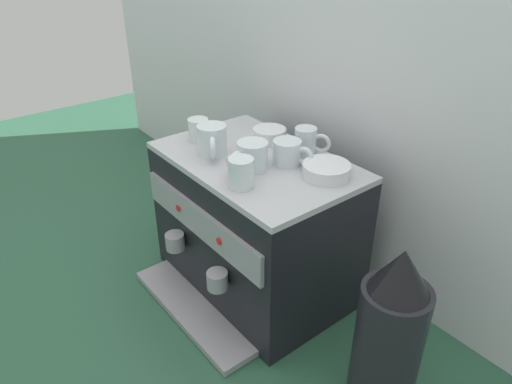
{
  "coord_description": "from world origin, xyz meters",
  "views": [
    {
      "loc": [
        0.92,
        -0.73,
        1.0
      ],
      "look_at": [
        0.0,
        0.0,
        0.33
      ],
      "focal_mm": 33.34,
      "sensor_mm": 36.0,
      "label": 1
    }
  ],
  "objects_px": {
    "ceramic_cup_1": "(212,141)",
    "ceramic_cup_2": "(307,141)",
    "ceramic_cup_3": "(240,172)",
    "coffee_grinder": "(389,334)",
    "ceramic_cup_4": "(251,156)",
    "ceramic_cup_5": "(200,130)",
    "espresso_machine": "(255,225)",
    "ceramic_bowl_1": "(326,170)",
    "ceramic_cup_0": "(288,153)",
    "milk_pitcher": "(190,209)",
    "ceramic_bowl_0": "(269,135)"
  },
  "relations": [
    {
      "from": "ceramic_cup_1",
      "to": "ceramic_cup_2",
      "type": "bearing_deg",
      "value": 51.86
    },
    {
      "from": "ceramic_cup_3",
      "to": "coffee_grinder",
      "type": "bearing_deg",
      "value": 12.53
    },
    {
      "from": "ceramic_cup_4",
      "to": "ceramic_cup_5",
      "type": "distance_m",
      "value": 0.24
    },
    {
      "from": "ceramic_cup_3",
      "to": "ceramic_cup_5",
      "type": "height_order",
      "value": "ceramic_cup_3"
    },
    {
      "from": "espresso_machine",
      "to": "coffee_grinder",
      "type": "distance_m",
      "value": 0.52
    },
    {
      "from": "ceramic_cup_1",
      "to": "ceramic_bowl_1",
      "type": "relative_size",
      "value": 0.95
    },
    {
      "from": "ceramic_cup_0",
      "to": "milk_pitcher",
      "type": "xyz_separation_m",
      "value": [
        -0.48,
        -0.04,
        -0.4
      ]
    },
    {
      "from": "espresso_machine",
      "to": "ceramic_cup_2",
      "type": "bearing_deg",
      "value": 63.68
    },
    {
      "from": "ceramic_bowl_0",
      "to": "coffee_grinder",
      "type": "bearing_deg",
      "value": -13.25
    },
    {
      "from": "ceramic_cup_0",
      "to": "ceramic_cup_2",
      "type": "relative_size",
      "value": 1.17
    },
    {
      "from": "ceramic_cup_0",
      "to": "coffee_grinder",
      "type": "relative_size",
      "value": 0.25
    },
    {
      "from": "ceramic_bowl_0",
      "to": "milk_pitcher",
      "type": "height_order",
      "value": "ceramic_bowl_0"
    },
    {
      "from": "ceramic_cup_5",
      "to": "milk_pitcher",
      "type": "distance_m",
      "value": 0.45
    },
    {
      "from": "espresso_machine",
      "to": "ceramic_cup_2",
      "type": "xyz_separation_m",
      "value": [
        0.07,
        0.13,
        0.26
      ]
    },
    {
      "from": "milk_pitcher",
      "to": "espresso_machine",
      "type": "bearing_deg",
      "value": -1.66
    },
    {
      "from": "ceramic_bowl_1",
      "to": "milk_pitcher",
      "type": "distance_m",
      "value": 0.71
    },
    {
      "from": "ceramic_cup_4",
      "to": "ceramic_bowl_0",
      "type": "xyz_separation_m",
      "value": [
        -0.11,
        0.15,
        -0.02
      ]
    },
    {
      "from": "ceramic_cup_5",
      "to": "ceramic_bowl_0",
      "type": "bearing_deg",
      "value": 50.1
    },
    {
      "from": "coffee_grinder",
      "to": "ceramic_bowl_1",
      "type": "bearing_deg",
      "value": 161.4
    },
    {
      "from": "ceramic_cup_4",
      "to": "ceramic_bowl_0",
      "type": "relative_size",
      "value": 1.25
    },
    {
      "from": "ceramic_cup_2",
      "to": "coffee_grinder",
      "type": "bearing_deg",
      "value": -19.58
    },
    {
      "from": "ceramic_cup_0",
      "to": "coffee_grinder",
      "type": "bearing_deg",
      "value": -10.45
    },
    {
      "from": "espresso_machine",
      "to": "ceramic_cup_1",
      "type": "height_order",
      "value": "ceramic_cup_1"
    },
    {
      "from": "coffee_grinder",
      "to": "milk_pitcher",
      "type": "height_order",
      "value": "coffee_grinder"
    },
    {
      "from": "ceramic_cup_0",
      "to": "ceramic_cup_3",
      "type": "bearing_deg",
      "value": -83.82
    },
    {
      "from": "ceramic_cup_3",
      "to": "ceramic_cup_4",
      "type": "distance_m",
      "value": 0.1
    },
    {
      "from": "espresso_machine",
      "to": "ceramic_cup_3",
      "type": "height_order",
      "value": "ceramic_cup_3"
    },
    {
      "from": "milk_pitcher",
      "to": "ceramic_cup_2",
      "type": "bearing_deg",
      "value": 14.39
    },
    {
      "from": "ceramic_bowl_0",
      "to": "ceramic_cup_5",
      "type": "bearing_deg",
      "value": -129.9
    },
    {
      "from": "ceramic_cup_0",
      "to": "ceramic_cup_1",
      "type": "distance_m",
      "value": 0.22
    },
    {
      "from": "ceramic_cup_1",
      "to": "ceramic_cup_5",
      "type": "height_order",
      "value": "ceramic_cup_1"
    },
    {
      "from": "ceramic_cup_0",
      "to": "ceramic_cup_3",
      "type": "relative_size",
      "value": 1.05
    },
    {
      "from": "ceramic_cup_3",
      "to": "milk_pitcher",
      "type": "distance_m",
      "value": 0.66
    },
    {
      "from": "ceramic_cup_0",
      "to": "ceramic_cup_3",
      "type": "distance_m",
      "value": 0.18
    },
    {
      "from": "espresso_machine",
      "to": "ceramic_cup_0",
      "type": "relative_size",
      "value": 5.32
    },
    {
      "from": "ceramic_cup_1",
      "to": "espresso_machine",
      "type": "bearing_deg",
      "value": 37.33
    },
    {
      "from": "ceramic_cup_0",
      "to": "ceramic_cup_2",
      "type": "bearing_deg",
      "value": 99.08
    },
    {
      "from": "ceramic_cup_2",
      "to": "ceramic_cup_5",
      "type": "distance_m",
      "value": 0.32
    },
    {
      "from": "ceramic_cup_5",
      "to": "ceramic_bowl_1",
      "type": "height_order",
      "value": "ceramic_cup_5"
    },
    {
      "from": "ceramic_cup_4",
      "to": "coffee_grinder",
      "type": "relative_size",
      "value": 0.28
    },
    {
      "from": "ceramic_cup_5",
      "to": "milk_pitcher",
      "type": "bearing_deg",
      "value": 163.85
    },
    {
      "from": "ceramic_cup_3",
      "to": "ceramic_bowl_0",
      "type": "distance_m",
      "value": 0.29
    },
    {
      "from": "coffee_grinder",
      "to": "ceramic_cup_2",
      "type": "bearing_deg",
      "value": 160.42
    },
    {
      "from": "espresso_machine",
      "to": "ceramic_cup_0",
      "type": "bearing_deg",
      "value": 34.07
    },
    {
      "from": "espresso_machine",
      "to": "milk_pitcher",
      "type": "distance_m",
      "value": 0.43
    },
    {
      "from": "ceramic_cup_2",
      "to": "ceramic_bowl_0",
      "type": "xyz_separation_m",
      "value": [
        -0.13,
        -0.02,
        -0.02
      ]
    },
    {
      "from": "ceramic_cup_2",
      "to": "ceramic_bowl_0",
      "type": "distance_m",
      "value": 0.14
    },
    {
      "from": "milk_pitcher",
      "to": "ceramic_cup_5",
      "type": "bearing_deg",
      "value": -16.15
    },
    {
      "from": "ceramic_cup_3",
      "to": "ceramic_cup_0",
      "type": "bearing_deg",
      "value": 96.18
    },
    {
      "from": "ceramic_bowl_0",
      "to": "ceramic_bowl_1",
      "type": "distance_m",
      "value": 0.26
    }
  ]
}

